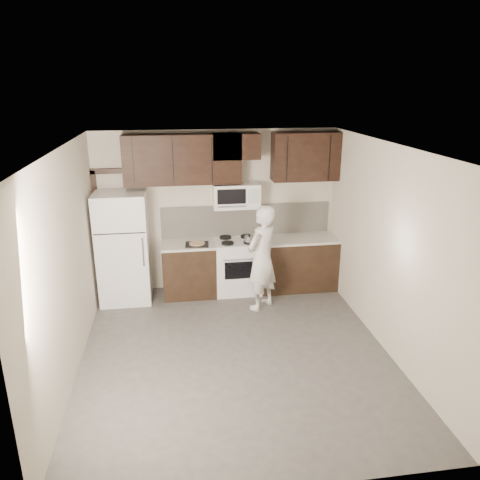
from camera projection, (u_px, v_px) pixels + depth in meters
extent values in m
plane|color=#4A4846|center=(236.00, 353.00, 6.21)|extent=(4.50, 4.50, 0.00)
plane|color=beige|center=(217.00, 211.00, 7.89)|extent=(4.00, 0.00, 4.00)
plane|color=white|center=(235.00, 148.00, 5.35)|extent=(4.50, 4.50, 0.00)
cube|color=black|center=(189.00, 270.00, 7.82)|extent=(0.87, 0.62, 0.87)
cube|color=black|center=(297.00, 264.00, 8.08)|extent=(1.32, 0.62, 0.87)
cube|color=silver|center=(188.00, 244.00, 7.67)|extent=(0.87, 0.64, 0.04)
cube|color=silver|center=(298.00, 239.00, 7.93)|extent=(1.32, 0.64, 0.04)
cube|color=white|center=(237.00, 266.00, 7.93)|extent=(0.76, 0.62, 0.89)
cube|color=white|center=(237.00, 241.00, 7.78)|extent=(0.76, 0.62, 0.02)
cube|color=black|center=(240.00, 270.00, 7.63)|extent=(0.50, 0.01, 0.30)
cylinder|color=silver|center=(240.00, 260.00, 7.53)|extent=(0.55, 0.02, 0.02)
cylinder|color=black|center=(228.00, 243.00, 7.61)|extent=(0.20, 0.20, 0.03)
cylinder|color=black|center=(249.00, 242.00, 7.66)|extent=(0.20, 0.20, 0.03)
cylinder|color=black|center=(225.00, 237.00, 7.89)|extent=(0.20, 0.20, 0.03)
cylinder|color=black|center=(246.00, 236.00, 7.94)|extent=(0.20, 0.20, 0.03)
cube|color=beige|center=(246.00, 220.00, 8.00)|extent=(2.90, 0.02, 0.54)
cube|color=black|center=(182.00, 159.00, 7.36)|extent=(1.85, 0.35, 0.78)
cube|color=black|center=(306.00, 156.00, 7.63)|extent=(1.10, 0.35, 0.78)
cube|color=black|center=(236.00, 146.00, 7.41)|extent=(0.76, 0.35, 0.40)
cube|color=white|center=(236.00, 196.00, 7.66)|extent=(0.76, 0.38, 0.40)
cube|color=black|center=(232.00, 197.00, 7.45)|extent=(0.46, 0.01, 0.24)
cube|color=silver|center=(254.00, 196.00, 7.50)|extent=(0.18, 0.01, 0.24)
cylinder|color=silver|center=(232.00, 207.00, 7.48)|extent=(0.46, 0.02, 0.02)
cube|color=white|center=(123.00, 248.00, 7.48)|extent=(0.80, 0.72, 1.80)
cube|color=black|center=(119.00, 234.00, 7.03)|extent=(0.77, 0.01, 0.02)
cylinder|color=silver|center=(143.00, 252.00, 7.15)|extent=(0.03, 0.03, 0.45)
cube|color=black|center=(99.00, 234.00, 7.68)|extent=(0.08, 0.08, 2.10)
cube|color=black|center=(106.00, 171.00, 7.38)|extent=(0.50, 0.08, 0.08)
cylinder|color=silver|center=(249.00, 239.00, 7.65)|extent=(0.16, 0.16, 0.12)
sphere|color=black|center=(249.00, 235.00, 7.62)|extent=(0.03, 0.03, 0.03)
cylinder|color=black|center=(257.00, 239.00, 7.62)|extent=(0.15, 0.07, 0.02)
cube|color=black|center=(197.00, 244.00, 7.56)|extent=(0.39, 0.31, 0.02)
cylinder|color=beige|center=(197.00, 243.00, 7.56)|extent=(0.27, 0.27, 0.02)
imported|color=white|center=(262.00, 258.00, 7.22)|extent=(0.72, 0.71, 1.67)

